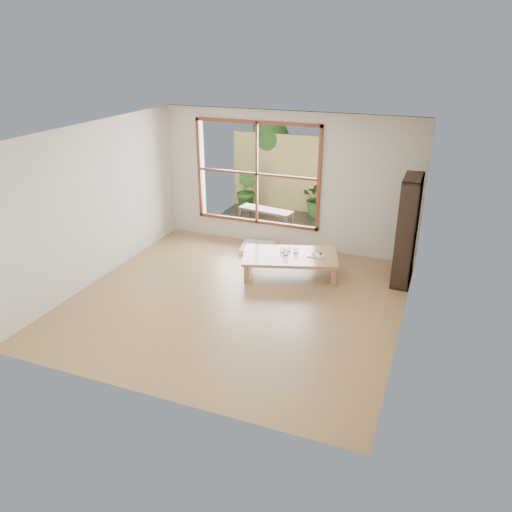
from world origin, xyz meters
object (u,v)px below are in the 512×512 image
at_px(garden_bench, 266,212).
at_px(food_tray, 317,255).
at_px(low_table, 290,257).
at_px(bookshelf, 407,231).

bearing_deg(garden_bench, food_tray, -40.09).
distance_m(low_table, garden_bench, 2.42).
relative_size(food_tray, garden_bench, 0.22).
relative_size(low_table, garden_bench, 1.47).
bearing_deg(food_tray, garden_bench, 133.70).
relative_size(bookshelf, food_tray, 6.61).
relative_size(low_table, food_tray, 6.68).
bearing_deg(food_tray, bookshelf, 15.98).
height_order(low_table, bookshelf, bookshelf).
relative_size(low_table, bookshelf, 1.01).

